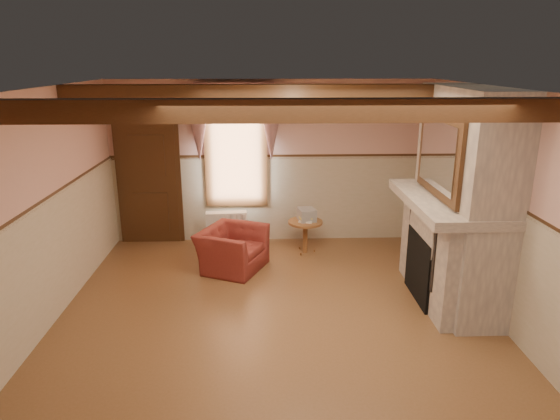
{
  "coord_description": "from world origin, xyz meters",
  "views": [
    {
      "loc": [
        -0.13,
        -5.48,
        3.12
      ],
      "look_at": [
        0.08,
        0.8,
        1.21
      ],
      "focal_mm": 32.0,
      "sensor_mm": 36.0,
      "label": 1
    }
  ],
  "objects_px": {
    "armchair": "(232,249)",
    "bowl": "(454,197)",
    "radiator": "(227,229)",
    "oil_lamp": "(444,182)",
    "side_table": "(305,237)",
    "mantel_clock": "(435,179)"
  },
  "relations": [
    {
      "from": "armchair",
      "to": "bowl",
      "type": "distance_m",
      "value": 3.33
    },
    {
      "from": "radiator",
      "to": "oil_lamp",
      "type": "bearing_deg",
      "value": -36.52
    },
    {
      "from": "side_table",
      "to": "bowl",
      "type": "distance_m",
      "value": 2.8
    },
    {
      "from": "armchair",
      "to": "oil_lamp",
      "type": "bearing_deg",
      "value": -82.66
    },
    {
      "from": "bowl",
      "to": "radiator",
      "type": "bearing_deg",
      "value": 143.21
    },
    {
      "from": "radiator",
      "to": "armchair",
      "type": "bearing_deg",
      "value": -86.08
    },
    {
      "from": "mantel_clock",
      "to": "oil_lamp",
      "type": "distance_m",
      "value": 0.35
    },
    {
      "from": "armchair",
      "to": "mantel_clock",
      "type": "xyz_separation_m",
      "value": [
        2.87,
        -0.51,
        1.2
      ]
    },
    {
      "from": "armchair",
      "to": "side_table",
      "type": "relative_size",
      "value": 1.72
    },
    {
      "from": "armchair",
      "to": "radiator",
      "type": "bearing_deg",
      "value": 32.67
    },
    {
      "from": "bowl",
      "to": "mantel_clock",
      "type": "xyz_separation_m",
      "value": [
        0.0,
        0.74,
        0.06
      ]
    },
    {
      "from": "armchair",
      "to": "radiator",
      "type": "height_order",
      "value": "armchair"
    },
    {
      "from": "bowl",
      "to": "oil_lamp",
      "type": "relative_size",
      "value": 1.17
    },
    {
      "from": "armchair",
      "to": "mantel_clock",
      "type": "height_order",
      "value": "mantel_clock"
    },
    {
      "from": "armchair",
      "to": "side_table",
      "type": "distance_m",
      "value": 1.34
    },
    {
      "from": "radiator",
      "to": "mantel_clock",
      "type": "height_order",
      "value": "mantel_clock"
    },
    {
      "from": "side_table",
      "to": "oil_lamp",
      "type": "height_order",
      "value": "oil_lamp"
    },
    {
      "from": "radiator",
      "to": "bowl",
      "type": "distance_m",
      "value": 3.95
    },
    {
      "from": "radiator",
      "to": "bowl",
      "type": "bearing_deg",
      "value": -41.6
    },
    {
      "from": "side_table",
      "to": "oil_lamp",
      "type": "bearing_deg",
      "value": -41.44
    },
    {
      "from": "radiator",
      "to": "side_table",
      "type": "bearing_deg",
      "value": -20.55
    },
    {
      "from": "mantel_clock",
      "to": "radiator",
      "type": "bearing_deg",
      "value": 153.26
    }
  ]
}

